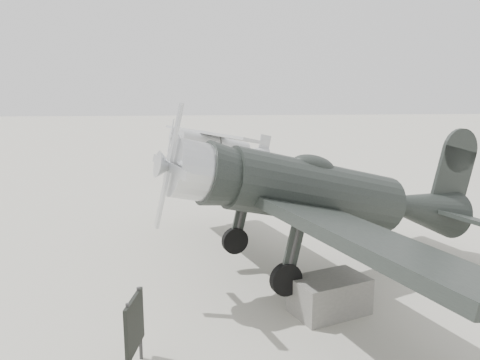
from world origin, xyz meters
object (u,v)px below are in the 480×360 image
(highwing_monoplane, at_px, (219,141))
(equipment_block, at_px, (330,295))
(sign_board, at_px, (134,325))
(lowwing_monoplane, at_px, (328,196))

(highwing_monoplane, bearing_deg, equipment_block, -112.18)
(sign_board, bearing_deg, lowwing_monoplane, 49.12)
(highwing_monoplane, bearing_deg, sign_board, -123.39)
(lowwing_monoplane, bearing_deg, equipment_block, -121.13)
(equipment_block, height_order, sign_board, sign_board)
(highwing_monoplane, height_order, sign_board, highwing_monoplane)
(sign_board, bearing_deg, equipment_block, 33.15)
(highwing_monoplane, relative_size, sign_board, 6.91)
(lowwing_monoplane, relative_size, highwing_monoplane, 1.34)
(lowwing_monoplane, height_order, sign_board, lowwing_monoplane)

